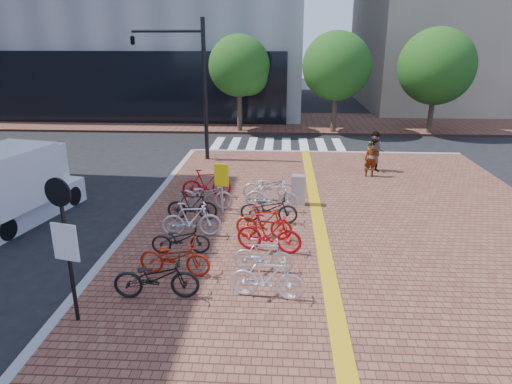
# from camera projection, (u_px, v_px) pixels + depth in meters

# --- Properties ---
(ground) EXTENTS (120.00, 120.00, 0.00)m
(ground) POSITION_uv_depth(u_px,v_px,m) (253.00, 255.00, 12.91)
(ground) COLOR black
(ground) RESTS_ON ground
(sidewalk) EXTENTS (14.00, 34.00, 0.15)m
(sidewalk) POSITION_uv_depth(u_px,v_px,m) (405.00, 384.00, 7.99)
(sidewalk) COLOR brown
(sidewalk) RESTS_ON ground
(tactile_strip) EXTENTS (0.40, 34.00, 0.01)m
(tactile_strip) POSITION_uv_depth(u_px,v_px,m) (347.00, 378.00, 8.02)
(tactile_strip) COLOR gold
(tactile_strip) RESTS_ON sidewalk
(kerb_west) EXTENTS (0.25, 34.00, 0.15)m
(kerb_west) POSITION_uv_depth(u_px,v_px,m) (18.00, 368.00, 8.38)
(kerb_west) COLOR gray
(kerb_west) RESTS_ON ground
(kerb_north) EXTENTS (14.00, 0.25, 0.15)m
(kerb_north) POSITION_uv_depth(u_px,v_px,m) (324.00, 153.00, 24.06)
(kerb_north) COLOR gray
(kerb_north) RESTS_ON ground
(far_sidewalk) EXTENTS (70.00, 8.00, 0.15)m
(far_sidewalk) POSITION_uv_depth(u_px,v_px,m) (272.00, 122.00, 32.74)
(far_sidewalk) COLOR brown
(far_sidewalk) RESTS_ON ground
(crosswalk) EXTENTS (7.50, 4.00, 0.01)m
(crosswalk) POSITION_uv_depth(u_px,v_px,m) (278.00, 145.00, 26.11)
(crosswalk) COLOR silver
(crosswalk) RESTS_ON ground
(street_trees) EXTENTS (16.20, 4.60, 6.35)m
(street_trees) POSITION_uv_depth(u_px,v_px,m) (354.00, 68.00, 27.81)
(street_trees) COLOR #38281E
(street_trees) RESTS_ON far_sidewalk
(bike_0) EXTENTS (2.00, 0.81, 1.03)m
(bike_0) POSITION_uv_depth(u_px,v_px,m) (156.00, 277.00, 10.37)
(bike_0) COLOR black
(bike_0) RESTS_ON sidewalk
(bike_1) EXTENTS (1.89, 0.81, 0.96)m
(bike_1) POSITION_uv_depth(u_px,v_px,m) (175.00, 257.00, 11.41)
(bike_1) COLOR red
(bike_1) RESTS_ON sidewalk
(bike_2) EXTENTS (1.65, 0.69, 0.85)m
(bike_2) POSITION_uv_depth(u_px,v_px,m) (181.00, 239.00, 12.57)
(bike_2) COLOR black
(bike_2) RESTS_ON sidewalk
(bike_3) EXTENTS (1.84, 0.70, 1.08)m
(bike_3) POSITION_uv_depth(u_px,v_px,m) (191.00, 219.00, 13.61)
(bike_3) COLOR silver
(bike_3) RESTS_ON sidewalk
(bike_4) EXTENTS (1.66, 0.47, 1.00)m
(bike_4) POSITION_uv_depth(u_px,v_px,m) (192.00, 205.00, 14.87)
(bike_4) COLOR black
(bike_4) RESTS_ON sidewalk
(bike_5) EXTENTS (1.97, 0.75, 1.02)m
(bike_5) POSITION_uv_depth(u_px,v_px,m) (205.00, 195.00, 15.84)
(bike_5) COLOR #B5B5BA
(bike_5) RESTS_ON sidewalk
(bike_6) EXTENTS (1.88, 0.84, 1.09)m
(bike_6) POSITION_uv_depth(u_px,v_px,m) (207.00, 183.00, 16.96)
(bike_6) COLOR red
(bike_6) RESTS_ON sidewalk
(bike_7) EXTENTS (1.79, 0.71, 1.04)m
(bike_7) POSITION_uv_depth(u_px,v_px,m) (267.00, 278.00, 10.34)
(bike_7) COLOR silver
(bike_7) RESTS_ON sidewalk
(bike_8) EXTENTS (1.57, 0.57, 0.93)m
(bike_8) POSITION_uv_depth(u_px,v_px,m) (263.00, 255.00, 11.54)
(bike_8) COLOR silver
(bike_8) RESTS_ON sidewalk
(bike_9) EXTENTS (1.91, 0.88, 1.11)m
(bike_9) POSITION_uv_depth(u_px,v_px,m) (269.00, 233.00, 12.61)
(bike_9) COLOR red
(bike_9) RESTS_ON sidewalk
(bike_10) EXTENTS (1.75, 0.72, 1.02)m
(bike_10) POSITION_uv_depth(u_px,v_px,m) (264.00, 222.00, 13.47)
(bike_10) COLOR #B41F0C
(bike_10) RESTS_ON sidewalk
(bike_11) EXTENTS (1.90, 0.78, 0.97)m
(bike_11) POSITION_uv_depth(u_px,v_px,m) (269.00, 208.00, 14.65)
(bike_11) COLOR black
(bike_11) RESTS_ON sidewalk
(bike_12) EXTENTS (1.88, 0.66, 1.11)m
(bike_12) POSITION_uv_depth(u_px,v_px,m) (272.00, 196.00, 15.58)
(bike_12) COLOR silver
(bike_12) RESTS_ON sidewalk
(bike_13) EXTENTS (1.95, 0.79, 1.00)m
(bike_13) POSITION_uv_depth(u_px,v_px,m) (269.00, 187.00, 16.74)
(bike_13) COLOR #B4B4B9
(bike_13) RESTS_ON sidewalk
(pedestrian_a) EXTENTS (0.55, 0.36, 1.50)m
(pedestrian_a) POSITION_uv_depth(u_px,v_px,m) (371.00, 160.00, 19.49)
(pedestrian_a) COLOR gray
(pedestrian_a) RESTS_ON sidewalk
(pedestrian_b) EXTENTS (1.04, 0.91, 1.80)m
(pedestrian_b) POSITION_uv_depth(u_px,v_px,m) (375.00, 152.00, 20.21)
(pedestrian_b) COLOR #515667
(pedestrian_b) RESTS_ON sidewalk
(utility_box) EXTENTS (0.53, 0.40, 1.09)m
(utility_box) POSITION_uv_depth(u_px,v_px,m) (298.00, 190.00, 16.24)
(utility_box) COLOR #BBBAC0
(utility_box) RESTS_ON sidewalk
(yellow_sign) EXTENTS (0.48, 0.13, 1.76)m
(yellow_sign) POSITION_uv_depth(u_px,v_px,m) (222.00, 180.00, 15.12)
(yellow_sign) COLOR #B7B7BC
(yellow_sign) RESTS_ON sidewalk
(notice_sign) EXTENTS (0.58, 0.20, 3.17)m
(notice_sign) POSITION_uv_depth(u_px,v_px,m) (65.00, 234.00, 9.02)
(notice_sign) COLOR black
(notice_sign) RESTS_ON sidewalk
(traffic_light_pole) EXTENTS (3.53, 1.36, 6.58)m
(traffic_light_pole) POSITION_uv_depth(u_px,v_px,m) (172.00, 64.00, 21.22)
(traffic_light_pole) COLOR black
(traffic_light_pole) RESTS_ON sidewalk
(box_truck) EXTENTS (2.83, 4.78, 2.59)m
(box_truck) POSITION_uv_depth(u_px,v_px,m) (15.00, 185.00, 15.07)
(box_truck) COLOR silver
(box_truck) RESTS_ON ground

